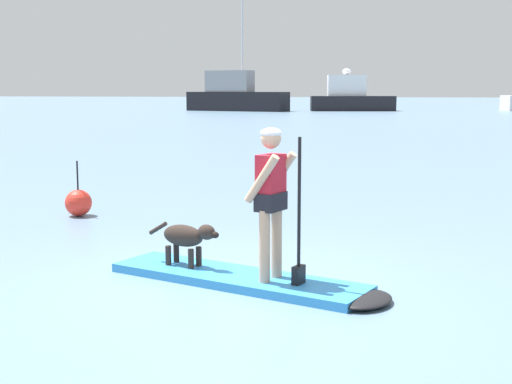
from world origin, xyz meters
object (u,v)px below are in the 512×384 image
paddleboard (254,281)px  person_paddler (272,193)px  marker_buoy (78,203)px  dog (187,237)px  moored_boat_far_starboard (235,96)px  moored_boat_outer (350,97)px

paddleboard → person_paddler: size_ratio=2.06×
person_paddler → marker_buoy: 5.64m
person_paddler → dog: 1.32m
person_paddler → dog: person_paddler is taller
dog → marker_buoy: (-3.05, 3.34, -0.22)m
person_paddler → moored_boat_far_starboard: size_ratio=0.13×
dog → marker_buoy: marker_buoy is taller
dog → marker_buoy: bearing=132.4°
marker_buoy → moored_boat_far_starboard: bearing=101.6°
person_paddler → paddleboard: bearing=160.7°
person_paddler → moored_boat_far_starboard: moored_boat_far_starboard is taller
dog → moored_boat_outer: bearing=93.3°
dog → moored_boat_outer: (-3.83, 66.26, 0.92)m
person_paddler → moored_boat_outer: (-4.93, 66.64, 0.31)m
person_paddler → moored_boat_far_starboard: 65.91m
moored_boat_far_starboard → marker_buoy: (12.31, -60.10, -1.33)m
paddleboard → dog: size_ratio=3.47×
marker_buoy → paddleboard: bearing=-42.8°
paddleboard → marker_buoy: (-3.94, 3.65, 0.18)m
moored_boat_outer → marker_buoy: bearing=-89.3°
paddleboard → marker_buoy: size_ratio=3.57×
moored_boat_far_starboard → marker_buoy: bearing=-78.4°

